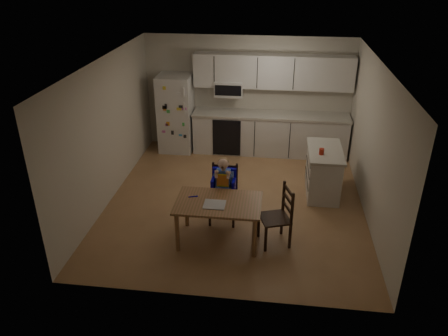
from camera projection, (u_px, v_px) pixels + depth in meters
name	position (u px, v px, depth m)	size (l,w,h in m)	color
room	(239.00, 126.00, 7.78)	(4.52, 5.01, 2.51)	#9B6E45
refrigerator	(176.00, 113.00, 9.62)	(0.72, 0.70, 1.70)	silver
kitchen_run	(269.00, 115.00, 9.46)	(3.37, 0.62, 2.15)	silver
kitchen_island	(323.00, 171.00, 8.00)	(0.61, 1.17, 0.86)	silver
red_cup	(322.00, 151.00, 7.62)	(0.09, 0.09, 0.11)	red
dining_table	(218.00, 207.00, 6.56)	(1.29, 0.83, 0.69)	brown
napkin	(214.00, 204.00, 6.44)	(0.32, 0.28, 0.01)	#ACACB1
toddler_spoon	(192.00, 197.00, 6.64)	(0.02, 0.02, 0.12)	#0E09BD
chair_booster	(224.00, 183.00, 7.07)	(0.43, 0.43, 1.14)	black
chair_side	(281.00, 212.00, 6.55)	(0.53, 0.53, 0.95)	black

